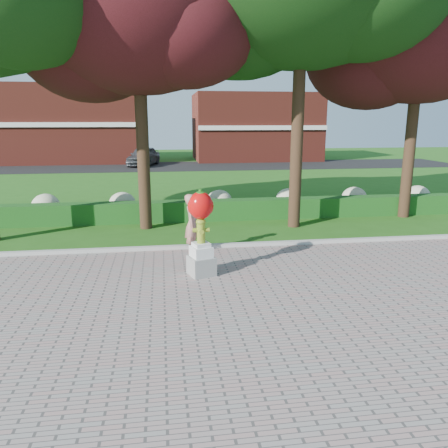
# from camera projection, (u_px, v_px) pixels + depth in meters

# --- Properties ---
(ground) EXTENTS (100.00, 100.00, 0.00)m
(ground) POSITION_uv_depth(u_px,v_px,m) (221.00, 284.00, 10.68)
(ground) COLOR #245916
(ground) RESTS_ON ground
(walkway) EXTENTS (40.00, 14.00, 0.04)m
(walkway) POSITION_uv_depth(u_px,v_px,m) (256.00, 375.00, 6.82)
(walkway) COLOR gray
(walkway) RESTS_ON ground
(curb) EXTENTS (40.00, 0.18, 0.15)m
(curb) POSITION_uv_depth(u_px,v_px,m) (208.00, 247.00, 13.55)
(curb) COLOR #ADADA5
(curb) RESTS_ON ground
(lawn_hedge) EXTENTS (24.00, 0.70, 0.80)m
(lawn_hedge) POSITION_uv_depth(u_px,v_px,m) (198.00, 211.00, 17.32)
(lawn_hedge) COLOR #134514
(lawn_hedge) RESTS_ON ground
(hydrangea_row) EXTENTS (20.10, 1.10, 0.99)m
(hydrangea_row) POSITION_uv_depth(u_px,v_px,m) (209.00, 202.00, 18.33)
(hydrangea_row) COLOR #BDBA90
(hydrangea_row) RESTS_ON ground
(street) EXTENTS (50.00, 8.00, 0.02)m
(street) POSITION_uv_depth(u_px,v_px,m) (178.00, 166.00, 37.63)
(street) COLOR black
(street) RESTS_ON ground
(building_left) EXTENTS (14.00, 8.00, 7.00)m
(building_left) POSITION_uv_depth(u_px,v_px,m) (68.00, 124.00, 41.23)
(building_left) COLOR maroon
(building_left) RESTS_ON ground
(building_right) EXTENTS (12.00, 8.00, 6.40)m
(building_right) POSITION_uv_depth(u_px,v_px,m) (255.00, 127.00, 43.76)
(building_right) COLOR maroon
(building_right) RESTS_ON ground
(tree_mid_left) EXTENTS (8.25, 7.04, 10.69)m
(tree_mid_left) POSITION_uv_depth(u_px,v_px,m) (134.00, 15.00, 14.55)
(tree_mid_left) COLOR black
(tree_mid_left) RESTS_ON ground
(tree_far_right) EXTENTS (7.88, 6.72, 10.21)m
(tree_far_right) POSITION_uv_depth(u_px,v_px,m) (417.00, 37.00, 16.54)
(tree_far_right) COLOR black
(tree_far_right) RESTS_ON ground
(hydrant_sculpture) EXTENTS (0.76, 0.76, 2.21)m
(hydrant_sculpture) POSITION_uv_depth(u_px,v_px,m) (201.00, 230.00, 10.93)
(hydrant_sculpture) COLOR gray
(hydrant_sculpture) RESTS_ON walkway
(woman) EXTENTS (0.56, 0.72, 1.77)m
(woman) POSITION_uv_depth(u_px,v_px,m) (192.00, 224.00, 12.89)
(woman) COLOR tan
(woman) RESTS_ON walkway
(parked_car) EXTENTS (3.13, 5.14, 1.64)m
(parked_car) POSITION_uv_depth(u_px,v_px,m) (144.00, 156.00, 37.91)
(parked_car) COLOR #464A4E
(parked_car) RESTS_ON street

